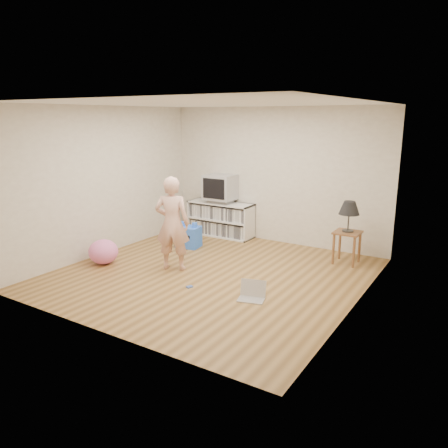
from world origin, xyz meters
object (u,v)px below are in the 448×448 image
crt_tv (221,187)px  plush_pink (103,252)px  person (172,224)px  plush_blue (189,236)px  side_table (347,239)px  table_lamp (349,209)px  laptop (252,294)px  dvd_deck (221,201)px  media_unit (221,219)px

crt_tv → plush_pink: 2.77m
person → plush_blue: size_ratio=3.13×
crt_tv → side_table: crt_tv is taller
table_lamp → plush_pink: bearing=-147.7°
side_table → laptop: side_table is taller
crt_tv → person: 2.20m
table_lamp → person: bearing=-142.3°
plush_pink → dvd_deck: bearing=74.4°
table_lamp → laptop: (-0.64, -2.15, -0.88)m
crt_tv → dvd_deck: bearing=90.0°
crt_tv → side_table: size_ratio=1.09×
table_lamp → plush_pink: table_lamp is taller
laptop → plush_pink: plush_pink is taller
dvd_deck → crt_tv: crt_tv is taller
dvd_deck → table_lamp: table_lamp is taller
crt_tv → table_lamp: size_ratio=1.17×
dvd_deck → plush_pink: size_ratio=0.92×
side_table → plush_blue: side_table is taller
side_table → plush_blue: size_ratio=1.13×
dvd_deck → table_lamp: bearing=-7.7°
person → laptop: (1.66, -0.37, -0.69)m
dvd_deck → person: size_ratio=0.30×
laptop → plush_blue: plush_blue is taller
media_unit → crt_tv: bearing=-90.0°
dvd_deck → plush_blue: 1.15m
laptop → plush_blue: 2.64m
laptop → media_unit: bearing=114.5°
dvd_deck → person: (0.45, -2.14, 0.02)m
side_table → person: bearing=-142.3°
crt_tv → plush_blue: 1.31m
person → plush_blue: bearing=-88.8°
dvd_deck → person: 2.19m
media_unit → dvd_deck: size_ratio=3.11×
dvd_deck → plush_blue: bearing=-94.1°
person → plush_blue: 1.35m
table_lamp → plush_blue: (-2.81, -0.65, -0.74)m
media_unit → laptop: bearing=-50.3°
person → media_unit: bearing=-102.0°
crt_tv → plush_blue: bearing=-94.1°
media_unit → person: bearing=-78.3°
media_unit → table_lamp: (2.74, -0.39, 0.59)m
table_lamp → plush_pink: size_ratio=1.06×
plush_blue → dvd_deck: bearing=76.2°
dvd_deck → side_table: dvd_deck is taller
plush_blue → plush_pink: size_ratio=0.99×
media_unit → dvd_deck: dvd_deck is taller
laptop → plush_pink: 2.82m
plush_blue → person: bearing=-74.8°
crt_tv → plush_pink: crt_tv is taller
person → plush_pink: person is taller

